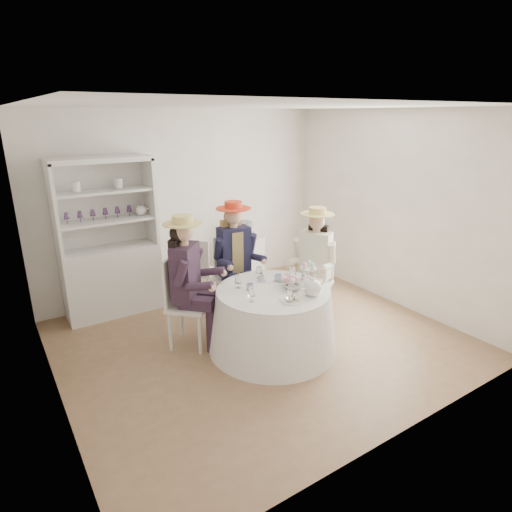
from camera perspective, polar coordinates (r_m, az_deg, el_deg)
ground at (r=5.32m, az=0.60°, el=-11.08°), size 4.50×4.50×0.00m
ceiling at (r=4.63m, az=0.72°, el=19.40°), size 4.50×4.50×0.00m
wall_back at (r=6.52m, az=-9.22°, el=6.94°), size 4.50×0.00×4.50m
wall_front at (r=3.41m, az=19.67°, el=-4.55°), size 4.50×0.00×4.50m
wall_left at (r=4.07m, az=-26.76°, el=-1.82°), size 0.00×4.50×4.50m
wall_right at (r=6.30m, az=18.03°, el=5.88°), size 0.00×4.50×4.50m
tea_table at (r=4.99m, az=2.26°, el=-8.44°), size 1.49×1.49×0.74m
hutch at (r=6.07m, az=-18.83°, el=-0.54°), size 1.33×0.67×2.12m
side_table at (r=6.91m, az=-1.60°, el=-0.56°), size 0.61×0.61×0.75m
hatbox at (r=6.77m, az=-1.64°, el=3.50°), size 0.28×0.28×0.27m
guest_left at (r=4.90m, az=-9.08°, el=-2.51°), size 0.67×0.67×1.58m
guest_mid at (r=5.58m, az=-2.85°, el=0.34°), size 0.58×0.60×1.57m
guest_right at (r=5.58m, az=7.82°, el=-0.24°), size 0.65×0.59×1.51m
spare_chair at (r=6.17m, az=-7.65°, el=-1.69°), size 0.56×0.56×0.96m
teacup_a at (r=4.80m, az=-0.76°, el=-4.20°), size 0.11×0.11×0.07m
teacup_b at (r=5.05m, az=0.73°, el=-3.01°), size 0.09×0.09×0.07m
teacup_c at (r=5.05m, az=2.95°, el=-2.99°), size 0.12×0.12×0.07m
flower_bowl at (r=4.84m, az=5.01°, el=-4.09°), size 0.31×0.31×0.06m
flower_arrangement at (r=4.91m, az=4.48°, el=-3.08°), size 0.18×0.17×0.06m
table_teapot at (r=4.69m, az=7.54°, el=-4.23°), size 0.27×0.19×0.20m
sandwich_plate at (r=4.56m, az=4.82°, el=-5.76°), size 0.27×0.27×0.06m
cupcake_stand at (r=5.05m, az=6.97°, el=-2.51°), size 0.26×0.26×0.24m
stemware_set at (r=4.80m, az=2.32°, el=-3.67°), size 0.83×0.87×0.15m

